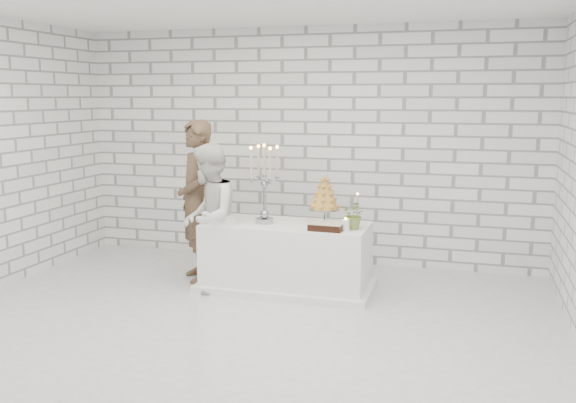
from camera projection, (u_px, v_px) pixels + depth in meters
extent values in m
cube|color=silver|center=(238.00, 325.00, 5.86)|extent=(6.00, 5.00, 0.01)
cube|color=white|center=(305.00, 146.00, 7.97)|extent=(6.00, 0.01, 3.00)
cube|color=white|center=(65.00, 219.00, 3.24)|extent=(6.00, 0.01, 3.00)
cube|color=white|center=(286.00, 257.00, 6.90)|extent=(1.80, 0.80, 0.75)
imported|color=#413023|center=(197.00, 201.00, 7.19)|extent=(0.77, 0.81, 1.87)
imported|color=white|center=(209.00, 218.00, 6.80)|extent=(0.77, 0.90, 1.64)
cube|color=black|center=(327.00, 226.00, 6.50)|extent=(0.36, 0.26, 0.08)
cylinder|color=white|center=(346.00, 225.00, 6.45)|extent=(0.09, 0.09, 0.12)
cylinder|color=#BFB39C|center=(357.00, 209.00, 6.81)|extent=(0.08, 0.08, 0.32)
imported|color=#4E6B2C|center=(354.00, 214.00, 6.53)|extent=(0.35, 0.33, 0.31)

